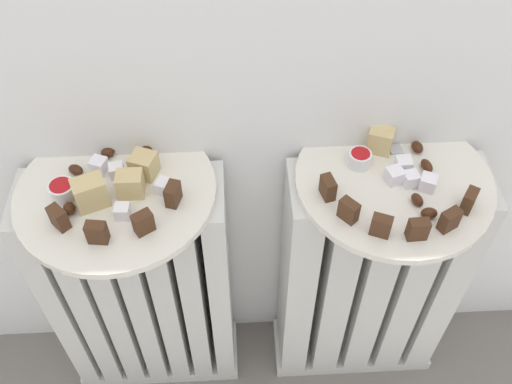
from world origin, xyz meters
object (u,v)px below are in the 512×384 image
Objects in this scene: plate_left at (116,192)px; fork at (402,162)px; radiator_right at (366,282)px; plate_right at (394,181)px; radiator_left at (144,292)px; jam_bowl_right at (360,158)px; jam_bowl_left at (62,190)px.

fork is at bearing 4.03° from plate_left.
radiator_right is 1.85× the size of plate_right.
plate_left reaches higher than radiator_left.
plate_left is 0.38m from jam_bowl_right.
jam_bowl_right is at bearing 5.35° from jam_bowl_left.
radiator_right is 0.60m from jam_bowl_left.
jam_bowl_left reaches higher than plate_left.
plate_left is at bearing 180.00° from plate_right.
plate_left is at bearing 7.69° from jam_bowl_left.
plate_left is at bearing -175.97° from fork.
jam_bowl_left is (-0.51, -0.01, 0.02)m from plate_right.
jam_bowl_left is 0.40× the size of fork.
jam_bowl_right reaches higher than plate_right.
radiator_right is at bearing -45.00° from plate_right.
fork is at bearing 4.03° from radiator_left.
radiator_left is 0.33m from jam_bowl_left.
plate_left is 0.43m from plate_right.
jam_bowl_left is 1.11× the size of jam_bowl_right.
jam_bowl_left is at bearing -172.31° from plate_left.
plate_right is 7.70× the size of jam_bowl_left.
jam_bowl_left is 0.46m from jam_bowl_right.
jam_bowl_right reaches higher than radiator_right.
jam_bowl_left is at bearing -172.31° from radiator_left.
jam_bowl_right is at bearing 4.89° from plate_left.
fork is (0.53, 0.04, -0.01)m from jam_bowl_left.
jam_bowl_right reaches higher than fork.
radiator_right is 1.85× the size of plate_left.
radiator_right is 5.74× the size of fork.
fork reaches higher than radiator_left.
fork is (0.07, -0.00, -0.01)m from jam_bowl_right.
plate_left is at bearing -175.11° from jam_bowl_right.
plate_right is 8.57× the size of jam_bowl_right.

